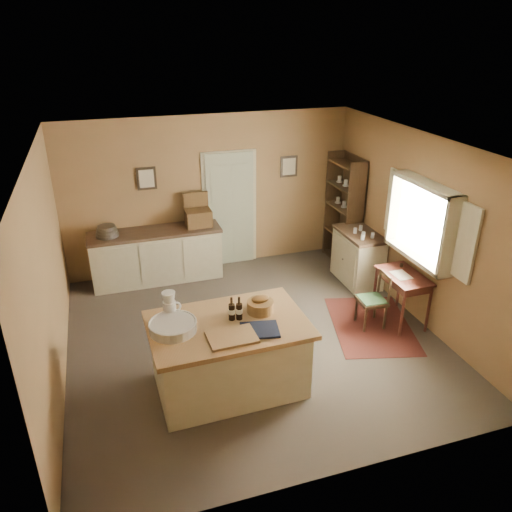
{
  "coord_description": "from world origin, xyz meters",
  "views": [
    {
      "loc": [
        -1.75,
        -5.63,
        4.03
      ],
      "look_at": [
        0.12,
        0.23,
        1.15
      ],
      "focal_mm": 35.0,
      "sensor_mm": 36.0,
      "label": 1
    }
  ],
  "objects_px": {
    "desk_chair": "(372,301)",
    "shelving_unit": "(346,210)",
    "work_island": "(228,354)",
    "writing_desk": "(403,281)",
    "right_cabinet": "(358,257)",
    "sideboard": "(157,254)"
  },
  "relations": [
    {
      "from": "desk_chair",
      "to": "shelving_unit",
      "type": "height_order",
      "value": "shelving_unit"
    },
    {
      "from": "sideboard",
      "to": "shelving_unit",
      "type": "xyz_separation_m",
      "value": [
        3.37,
        -0.27,
        0.5
      ]
    },
    {
      "from": "sideboard",
      "to": "desk_chair",
      "type": "bearing_deg",
      "value": -41.24
    },
    {
      "from": "sideboard",
      "to": "writing_desk",
      "type": "bearing_deg",
      "value": -37.01
    },
    {
      "from": "sideboard",
      "to": "desk_chair",
      "type": "relative_size",
      "value": 2.69
    },
    {
      "from": "work_island",
      "to": "right_cabinet",
      "type": "relative_size",
      "value": 1.86
    },
    {
      "from": "desk_chair",
      "to": "sideboard",
      "type": "bearing_deg",
      "value": 142.42
    },
    {
      "from": "shelving_unit",
      "to": "right_cabinet",
      "type": "bearing_deg",
      "value": -100.39
    },
    {
      "from": "sideboard",
      "to": "right_cabinet",
      "type": "xyz_separation_m",
      "value": [
        3.22,
        -1.1,
        -0.02
      ]
    },
    {
      "from": "work_island",
      "to": "writing_desk",
      "type": "relative_size",
      "value": 2.23
    },
    {
      "from": "work_island",
      "to": "shelving_unit",
      "type": "height_order",
      "value": "shelving_unit"
    },
    {
      "from": "right_cabinet",
      "to": "writing_desk",
      "type": "bearing_deg",
      "value": -89.99
    },
    {
      "from": "work_island",
      "to": "sideboard",
      "type": "relative_size",
      "value": 0.84
    },
    {
      "from": "work_island",
      "to": "desk_chair",
      "type": "relative_size",
      "value": 2.27
    },
    {
      "from": "right_cabinet",
      "to": "shelving_unit",
      "type": "height_order",
      "value": "shelving_unit"
    },
    {
      "from": "work_island",
      "to": "right_cabinet",
      "type": "distance_m",
      "value": 3.43
    },
    {
      "from": "writing_desk",
      "to": "shelving_unit",
      "type": "bearing_deg",
      "value": 85.97
    },
    {
      "from": "work_island",
      "to": "shelving_unit",
      "type": "distance_m",
      "value": 4.11
    },
    {
      "from": "desk_chair",
      "to": "shelving_unit",
      "type": "bearing_deg",
      "value": 77.38
    },
    {
      "from": "work_island",
      "to": "sideboard",
      "type": "distance_m",
      "value": 3.13
    },
    {
      "from": "writing_desk",
      "to": "desk_chair",
      "type": "distance_m",
      "value": 0.54
    },
    {
      "from": "sideboard",
      "to": "right_cabinet",
      "type": "height_order",
      "value": "sideboard"
    }
  ]
}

